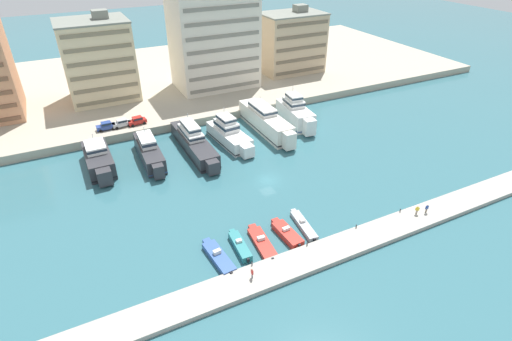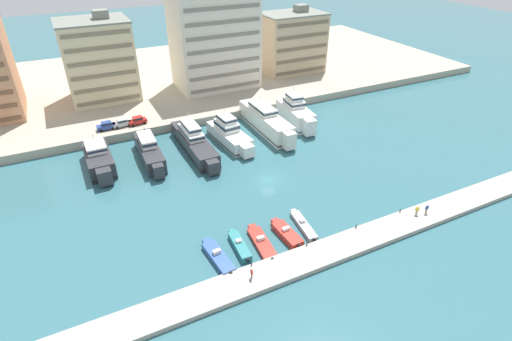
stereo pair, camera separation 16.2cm
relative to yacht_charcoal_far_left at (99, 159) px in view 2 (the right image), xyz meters
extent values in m
plane|color=#336670|center=(27.60, -18.85, -1.99)|extent=(400.00, 400.00, 0.00)
cube|color=#ADA38E|center=(27.60, 44.61, -1.02)|extent=(180.00, 70.00, 1.93)
cube|color=#A8A399|center=(27.60, -40.16, -1.62)|extent=(120.00, 4.89, 0.74)
cube|color=#333338|center=(0.00, 0.34, -0.27)|extent=(4.83, 12.34, 3.43)
cube|color=#333338|center=(0.07, -6.87, -0.19)|extent=(2.61, 2.38, 2.92)
cube|color=black|center=(0.00, 0.34, -1.39)|extent=(4.88, 12.46, 0.24)
cube|color=white|center=(-0.01, 1.26, 2.14)|extent=(3.72, 5.20, 1.38)
cube|color=#233342|center=(-0.01, 1.26, 2.27)|extent=(3.77, 5.25, 0.50)
cylinder|color=silver|center=(-0.02, 2.03, 3.73)|extent=(0.16, 0.16, 1.80)
cube|color=#333338|center=(-0.07, 6.93, -1.05)|extent=(4.01, 0.94, 0.20)
cube|color=#333338|center=(9.68, -1.01, -0.41)|extent=(4.08, 14.68, 3.15)
cube|color=#333338|center=(9.45, -9.12, -0.33)|extent=(2.07, 1.89, 2.68)
cube|color=#334C7F|center=(9.68, -1.01, -1.44)|extent=(4.12, 14.83, 0.24)
cube|color=white|center=(9.71, 0.09, 1.97)|extent=(3.03, 6.20, 1.62)
cube|color=#233342|center=(9.71, 0.09, 2.13)|extent=(3.07, 6.27, 0.58)
cylinder|color=silver|center=(9.74, 1.00, 3.68)|extent=(0.16, 0.16, 1.80)
cube|color=#333338|center=(9.90, 6.73, -1.12)|extent=(3.14, 0.99, 0.20)
cube|color=#333338|center=(19.08, -1.43, -0.47)|extent=(4.37, 19.51, 3.04)
cube|color=#333338|center=(19.18, -12.11, -0.39)|extent=(2.33, 2.12, 2.59)
cube|color=black|center=(19.08, -1.43, -1.46)|extent=(4.42, 19.70, 0.24)
cube|color=white|center=(19.07, 0.03, 1.70)|extent=(3.35, 8.21, 1.30)
cube|color=#233342|center=(19.07, 0.03, 1.83)|extent=(3.39, 8.29, 0.47)
cube|color=white|center=(19.07, 0.03, 3.01)|extent=(2.61, 6.40, 1.32)
cube|color=#233342|center=(19.07, 0.03, 3.15)|extent=(2.64, 6.47, 0.47)
cylinder|color=silver|center=(19.06, 1.26, 4.57)|extent=(0.16, 0.16, 1.80)
cube|color=#333338|center=(18.99, 8.76, -1.15)|extent=(3.58, 0.93, 0.20)
cube|color=white|center=(27.16, -1.39, -0.53)|extent=(5.74, 13.86, 2.93)
cube|color=white|center=(27.87, -9.13, -0.45)|extent=(2.69, 2.48, 2.49)
cube|color=black|center=(27.16, -1.39, -1.48)|extent=(5.80, 14.00, 0.24)
cube|color=white|center=(27.07, -0.38, 1.83)|extent=(4.04, 5.97, 1.78)
cube|color=#233342|center=(27.07, -0.38, 2.01)|extent=(4.09, 6.03, 0.64)
cube|color=white|center=(27.07, -0.38, 3.34)|extent=(3.15, 4.66, 1.24)
cube|color=#233342|center=(27.07, -0.38, 3.47)|extent=(3.19, 4.70, 0.45)
cylinder|color=silver|center=(26.99, 0.47, 4.86)|extent=(0.16, 0.16, 1.80)
cube|color=white|center=(26.50, 5.78, -1.19)|extent=(3.92, 1.25, 0.20)
cube|color=silver|center=(37.16, 0.57, 0.16)|extent=(4.51, 19.56, 4.31)
cube|color=silver|center=(37.22, -10.19, 0.27)|extent=(2.44, 2.22, 3.66)
cube|color=black|center=(37.16, 0.57, -1.24)|extent=(4.56, 19.76, 0.24)
cube|color=white|center=(37.16, 2.04, 3.01)|extent=(3.48, 8.22, 1.38)
cube|color=#233342|center=(37.16, 2.04, 3.14)|extent=(3.53, 8.31, 0.50)
cylinder|color=silver|center=(37.15, 3.27, 4.60)|extent=(0.16, 0.16, 1.80)
cube|color=silver|center=(37.11, 10.79, -0.81)|extent=(3.75, 0.92, 0.20)
cube|color=white|center=(45.36, 0.87, 0.14)|extent=(5.67, 13.00, 4.27)
cube|color=white|center=(44.70, -6.44, 0.25)|extent=(2.70, 2.49, 3.63)
cube|color=#334C7F|center=(45.36, 0.87, -1.24)|extent=(5.73, 13.13, 0.24)
cube|color=white|center=(45.45, 1.82, 3.04)|extent=(4.01, 5.61, 1.54)
cube|color=#233342|center=(45.45, 1.82, 3.20)|extent=(4.06, 5.67, 0.55)
cube|color=white|center=(45.45, 1.82, 4.43)|extent=(3.13, 4.38, 1.25)
cube|color=#233342|center=(45.45, 1.82, 4.56)|extent=(3.17, 4.42, 0.45)
cylinder|color=silver|center=(45.52, 2.61, 5.96)|extent=(0.16, 0.16, 1.80)
cube|color=white|center=(45.97, 7.62, -0.82)|extent=(3.93, 1.25, 0.20)
cube|color=#33569E|center=(11.47, -34.33, -1.53)|extent=(2.65, 7.22, 0.92)
cube|color=#33569E|center=(11.12, -30.41, -1.53)|extent=(1.20, 1.01, 0.78)
cube|color=silver|center=(11.42, -33.81, -0.78)|extent=(1.17, 0.70, 0.59)
cube|color=#283847|center=(11.40, -33.53, -0.69)|extent=(1.02, 0.17, 0.35)
cube|color=black|center=(11.80, -38.03, -1.38)|extent=(0.38, 0.31, 0.60)
cube|color=teal|center=(15.15, -33.56, -1.47)|extent=(1.96, 6.22, 1.05)
cube|color=teal|center=(15.36, -30.19, -1.47)|extent=(0.91, 0.76, 0.89)
cube|color=silver|center=(15.18, -33.10, -0.74)|extent=(0.90, 0.65, 0.39)
cube|color=#283847|center=(15.19, -32.82, -0.69)|extent=(0.79, 0.13, 0.24)
cube|color=black|center=(14.94, -36.80, -1.32)|extent=(0.38, 0.30, 0.60)
cube|color=red|center=(18.46, -34.33, -1.63)|extent=(2.74, 7.38, 0.72)
cube|color=red|center=(18.80, -30.30, -1.63)|extent=(1.26, 1.06, 0.61)
cube|color=silver|center=(18.51, -33.79, -1.00)|extent=(1.23, 0.70, 0.55)
cube|color=#283847|center=(18.53, -33.51, -0.92)|extent=(1.08, 0.17, 0.33)
cube|color=black|center=(18.15, -38.11, -1.48)|extent=(0.38, 0.31, 0.60)
cube|color=red|center=(22.80, -34.35, -1.46)|extent=(2.45, 6.11, 1.07)
cube|color=red|center=(22.60, -30.93, -1.46)|extent=(1.21, 1.01, 0.91)
cube|color=silver|center=(22.77, -33.90, -0.68)|extent=(1.19, 0.67, 0.49)
cube|color=#283847|center=(22.76, -33.62, -0.61)|extent=(1.06, 0.14, 0.29)
cube|color=black|center=(22.98, -37.53, -1.31)|extent=(0.38, 0.30, 0.60)
cube|color=#9EA3A8|center=(26.26, -33.55, -1.60)|extent=(2.33, 7.31, 0.78)
cube|color=#9EA3A8|center=(26.70, -29.68, -1.60)|extent=(0.91, 0.78, 0.66)
cube|color=silver|center=(26.32, -33.02, -0.99)|extent=(0.90, 0.69, 0.44)
cube|color=#283847|center=(26.36, -32.74, -0.93)|extent=(0.77, 0.17, 0.26)
cube|color=black|center=(25.84, -37.30, -1.45)|extent=(0.39, 0.32, 0.60)
cube|color=#28428E|center=(3.54, 13.18, 0.66)|extent=(4.11, 1.74, 0.80)
cube|color=#28428E|center=(3.69, 13.18, 1.40)|extent=(2.11, 1.58, 0.68)
cube|color=#1E2833|center=(3.69, 13.18, 1.40)|extent=(2.07, 1.59, 0.37)
cylinder|color=black|center=(2.20, 12.32, 0.26)|extent=(0.64, 0.23, 0.64)
cylinder|color=black|center=(2.18, 14.02, 0.26)|extent=(0.64, 0.23, 0.64)
cylinder|color=black|center=(4.90, 12.34, 0.26)|extent=(0.64, 0.23, 0.64)
cylinder|color=black|center=(4.88, 14.04, 0.26)|extent=(0.64, 0.23, 0.64)
cube|color=#B7BCC1|center=(6.95, 13.17, 0.66)|extent=(4.23, 2.05, 0.80)
cube|color=#B7BCC1|center=(7.10, 13.19, 1.40)|extent=(2.23, 1.74, 0.68)
cube|color=#1E2833|center=(7.10, 13.19, 1.40)|extent=(2.19, 1.75, 0.37)
cylinder|color=black|center=(5.68, 12.21, 0.26)|extent=(0.66, 0.27, 0.64)
cylinder|color=black|center=(5.53, 13.90, 0.26)|extent=(0.66, 0.27, 0.64)
cylinder|color=black|center=(8.37, 12.44, 0.26)|extent=(0.66, 0.27, 0.64)
cylinder|color=black|center=(8.22, 14.14, 0.26)|extent=(0.66, 0.27, 0.64)
cube|color=red|center=(10.39, 12.90, 0.66)|extent=(4.25, 2.11, 0.80)
cube|color=red|center=(10.54, 12.92, 1.40)|extent=(2.25, 1.77, 0.68)
cube|color=#1E2833|center=(10.54, 12.92, 1.40)|extent=(2.21, 1.78, 0.37)
cylinder|color=black|center=(9.13, 11.92, 0.26)|extent=(0.66, 0.28, 0.64)
cylinder|color=black|center=(8.96, 13.61, 0.26)|extent=(0.66, 0.28, 0.64)
cylinder|color=black|center=(11.82, 12.19, 0.26)|extent=(0.66, 0.28, 0.64)
cylinder|color=black|center=(11.65, 13.88, 0.26)|extent=(0.66, 0.28, 0.64)
cube|color=beige|center=(6.51, 33.60, 9.65)|extent=(16.63, 13.84, 19.42)
cube|color=#7E7359|center=(6.51, 26.58, 1.56)|extent=(15.30, 0.24, 0.90)
cube|color=#7E7359|center=(6.51, 26.58, 4.80)|extent=(15.30, 0.24, 0.90)
cube|color=#7E7359|center=(6.51, 26.58, 8.03)|extent=(15.30, 0.24, 0.90)
cube|color=#7E7359|center=(6.51, 26.58, 11.27)|extent=(15.30, 0.24, 0.90)
cube|color=#7E7359|center=(6.51, 26.58, 14.51)|extent=(15.30, 0.24, 0.90)
cube|color=#7E7359|center=(6.51, 26.58, 17.74)|extent=(15.30, 0.24, 0.90)
cube|color=gray|center=(6.51, 33.60, 19.56)|extent=(16.96, 14.12, 0.40)
cube|color=gray|center=(9.01, 33.60, 20.76)|extent=(3.60, 3.20, 2.00)
cube|color=silver|center=(36.47, 29.66, 13.40)|extent=(21.78, 14.29, 26.91)
cube|color=gray|center=(36.47, 22.41, 1.62)|extent=(20.04, 0.24, 0.90)
cube|color=gray|center=(36.47, 22.41, 4.99)|extent=(20.04, 0.24, 0.90)
cube|color=gray|center=(36.47, 22.41, 8.35)|extent=(20.04, 0.24, 0.90)
cube|color=gray|center=(36.47, 22.41, 11.71)|extent=(20.04, 0.24, 0.90)
cube|color=gray|center=(36.47, 22.41, 15.08)|extent=(20.04, 0.24, 0.90)
cube|color=gray|center=(36.47, 22.41, 18.44)|extent=(20.04, 0.24, 0.90)
cube|color=gray|center=(36.47, 22.41, 21.81)|extent=(20.04, 0.24, 0.90)
cube|color=#C6AD89|center=(62.18, 31.81, 8.39)|extent=(18.32, 12.45, 16.90)
cube|color=#6D5F4B|center=(62.18, 25.48, 1.63)|extent=(16.86, 0.24, 0.90)
cube|color=#6D5F4B|center=(62.18, 25.48, 5.01)|extent=(16.86, 0.24, 0.90)
cube|color=#6D5F4B|center=(62.18, 25.48, 8.39)|extent=(16.86, 0.24, 0.90)
cube|color=#6D5F4B|center=(62.18, 25.48, 11.77)|extent=(16.86, 0.24, 0.90)
cube|color=#6D5F4B|center=(62.18, 25.48, 15.15)|extent=(16.86, 0.24, 0.90)
cube|color=gray|center=(62.18, 31.81, 17.04)|extent=(18.69, 12.70, 0.40)
cube|color=gray|center=(64.92, 31.81, 18.24)|extent=(3.60, 3.20, 2.00)
cylinder|color=#7A6B56|center=(44.13, -39.63, -0.86)|extent=(0.13, 0.13, 0.78)
cylinder|color=#7A6B56|center=(44.01, -39.54, -0.86)|extent=(0.13, 0.13, 0.78)
cube|color=yellow|center=(44.07, -39.59, -0.17)|extent=(0.48, 0.43, 0.60)
cylinder|color=yellow|center=(44.28, -39.75, -0.22)|extent=(0.09, 0.09, 0.60)
cylinder|color=yellow|center=(43.86, -39.43, -0.22)|extent=(0.09, 0.09, 0.60)
sphere|color=beige|center=(44.07, -39.59, 0.24)|extent=(0.22, 0.22, 0.22)
cylinder|color=#4C515B|center=(13.97, -39.99, -0.85)|extent=(0.13, 0.13, 0.80)
cylinder|color=#4C515B|center=(13.96, -40.15, -0.85)|extent=(0.13, 0.13, 0.80)
cube|color=red|center=(13.96, -40.07, -0.15)|extent=(0.26, 0.46, 0.61)
cylinder|color=red|center=(13.99, -39.80, -0.20)|extent=(0.09, 0.09, 0.61)
cylinder|color=red|center=(13.94, -40.34, -0.20)|extent=(0.09, 0.09, 0.61)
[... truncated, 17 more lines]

